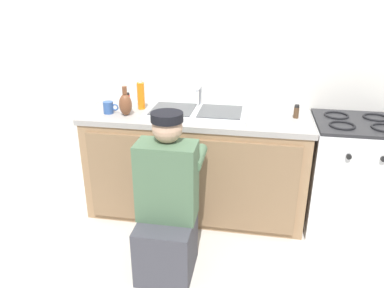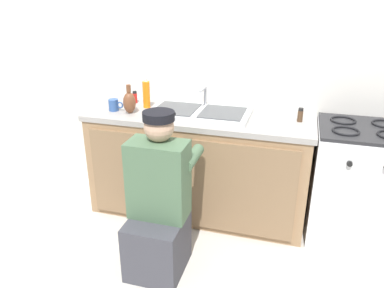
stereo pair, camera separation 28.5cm
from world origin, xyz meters
The scene contains 12 objects.
ground_plane centered at (0.00, 0.00, 0.00)m, with size 12.00×12.00×0.00m, color beige.
back_wall centered at (0.00, 0.65, 1.25)m, with size 6.00×0.10×2.50m, color silver.
counter_cabinet centered at (0.00, 0.29, 0.42)m, with size 1.76×0.62×0.83m.
countertop centered at (0.00, 0.30, 0.85)m, with size 1.80×0.62×0.04m, color #9E9993.
sink_double_basin centered at (0.00, 0.30, 0.89)m, with size 0.80×0.44×0.19m.
stove_range centered at (1.22, 0.30, 0.44)m, with size 0.64×0.62×0.90m.
plumber_person centered at (-0.06, -0.47, 0.46)m, with size 0.42×0.61×1.10m.
coffee_mug centered at (-0.69, 0.21, 0.92)m, with size 0.13×0.08×0.09m.
spice_bottle_pepper centered at (0.77, 0.35, 0.92)m, with size 0.04×0.04×0.10m.
soap_bottle_orange centered at (-0.47, 0.37, 0.99)m, with size 0.06×0.06×0.25m.
vase_decorative centered at (-0.54, 0.18, 0.96)m, with size 0.10×0.10×0.23m.
spice_bottle_red centered at (-0.63, 0.47, 0.92)m, with size 0.04×0.04×0.10m.
Camera 2 is at (0.74, -2.44, 1.78)m, focal length 35.00 mm.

